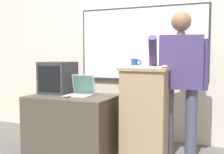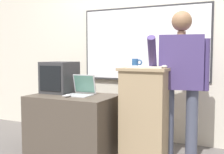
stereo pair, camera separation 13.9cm
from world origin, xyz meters
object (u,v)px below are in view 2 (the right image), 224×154
(side_desk, at_px, (74,123))
(laptop, at_px, (82,89))
(computer_mouse_by_laptop, at_px, (68,96))
(lectern_podium, at_px, (146,113))
(computer_mouse_by_keyboard, at_px, (164,67))
(person_presenter, at_px, (181,74))
(coffee_mug, at_px, (136,63))
(wireless_keyboard, at_px, (145,67))
(crt_monitor, at_px, (60,77))

(side_desk, bearing_deg, laptop, 45.53)
(computer_mouse_by_laptop, bearing_deg, lectern_podium, 19.87)
(computer_mouse_by_keyboard, bearing_deg, person_presenter, 55.16)
(laptop, relative_size, coffee_mug, 2.39)
(lectern_podium, height_order, coffee_mug, coffee_mug)
(wireless_keyboard, bearing_deg, side_desk, -173.64)
(person_presenter, bearing_deg, computer_mouse_by_laptop, -170.93)
(computer_mouse_by_laptop, bearing_deg, wireless_keyboard, 16.04)
(person_presenter, relative_size, coffee_mug, 13.02)
(crt_monitor, bearing_deg, laptop, -7.75)
(lectern_podium, bearing_deg, wireless_keyboard, -81.44)
(lectern_podium, xyz_separation_m, wireless_keyboard, (0.01, -0.06, 0.52))
(lectern_podium, height_order, wireless_keyboard, wireless_keyboard)
(lectern_podium, relative_size, computer_mouse_by_keyboard, 10.20)
(computer_mouse_by_keyboard, bearing_deg, laptop, -177.89)
(laptop, bearing_deg, computer_mouse_by_keyboard, 2.11)
(lectern_podium, xyz_separation_m, computer_mouse_by_keyboard, (0.21, -0.04, 0.52))
(person_presenter, xyz_separation_m, coffee_mug, (-0.53, 0.02, 0.12))
(crt_monitor, bearing_deg, lectern_podium, 1.54)
(computer_mouse_by_keyboard, bearing_deg, crt_monitor, 179.48)
(computer_mouse_by_laptop, height_order, coffee_mug, coffee_mug)
(lectern_podium, relative_size, computer_mouse_by_laptop, 10.20)
(person_presenter, height_order, wireless_keyboard, person_presenter)
(lectern_podium, bearing_deg, crt_monitor, -178.46)
(lectern_podium, bearing_deg, side_desk, -169.69)
(lectern_podium, height_order, computer_mouse_by_laptop, lectern_podium)
(crt_monitor, bearing_deg, side_desk, -23.63)
(person_presenter, distance_m, wireless_keyboard, 0.40)
(wireless_keyboard, height_order, coffee_mug, coffee_mug)
(person_presenter, distance_m, crt_monitor, 1.49)
(side_desk, distance_m, laptop, 0.43)
(side_desk, xyz_separation_m, laptop, (0.07, 0.08, 0.42))
(lectern_podium, height_order, person_presenter, person_presenter)
(computer_mouse_by_keyboard, xyz_separation_m, coffee_mug, (-0.40, 0.21, 0.03))
(side_desk, height_order, coffee_mug, coffee_mug)
(person_presenter, relative_size, crt_monitor, 4.18)
(computer_mouse_by_keyboard, height_order, crt_monitor, crt_monitor)
(person_presenter, relative_size, wireless_keyboard, 4.24)
(person_presenter, bearing_deg, coffee_mug, 165.81)
(computer_mouse_by_keyboard, xyz_separation_m, crt_monitor, (-1.35, 0.01, -0.16))
(lectern_podium, xyz_separation_m, crt_monitor, (-1.14, -0.03, 0.36))
(person_presenter, xyz_separation_m, computer_mouse_by_keyboard, (-0.13, -0.19, 0.08))
(side_desk, height_order, computer_mouse_by_laptop, computer_mouse_by_laptop)
(coffee_mug, bearing_deg, computer_mouse_by_keyboard, -27.78)
(computer_mouse_by_laptop, bearing_deg, person_presenter, 20.78)
(lectern_podium, distance_m, person_presenter, 0.58)
(computer_mouse_by_laptop, xyz_separation_m, crt_monitor, (-0.30, 0.27, 0.18))
(wireless_keyboard, xyz_separation_m, computer_mouse_by_laptop, (-0.84, -0.24, -0.33))
(computer_mouse_by_laptop, bearing_deg, computer_mouse_by_keyboard, 13.87)
(laptop, bearing_deg, crt_monitor, 172.25)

